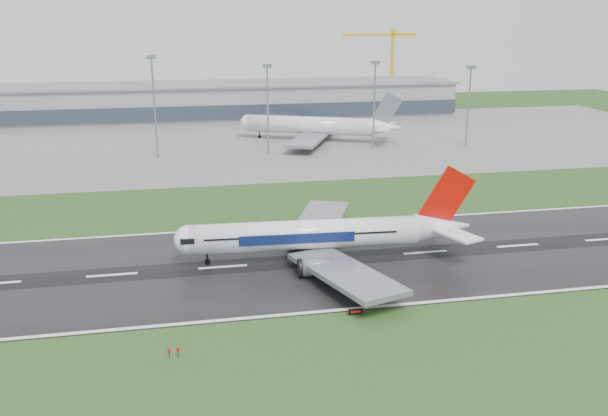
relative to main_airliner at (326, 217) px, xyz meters
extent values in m
plane|color=#234419|center=(-19.91, -0.70, -8.54)|extent=(520.00, 520.00, 0.00)
cube|color=black|center=(-19.91, -0.70, -8.49)|extent=(400.00, 45.00, 0.10)
cube|color=slate|center=(-19.91, 124.30, -8.50)|extent=(400.00, 130.00, 0.08)
cube|color=gray|center=(-19.91, 184.30, -1.04)|extent=(240.00, 36.00, 15.00)
cylinder|color=gray|center=(-34.20, 99.30, 7.50)|extent=(0.64, 0.64, 32.08)
cylinder|color=gray|center=(2.74, 99.30, 5.88)|extent=(0.64, 0.64, 28.83)
cylinder|color=gray|center=(39.90, 99.30, 6.17)|extent=(0.64, 0.64, 29.42)
cylinder|color=gray|center=(74.95, 99.30, 5.14)|extent=(0.64, 0.64, 27.35)
camera|label=1|loc=(-26.09, -111.43, 36.34)|focal=37.37mm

